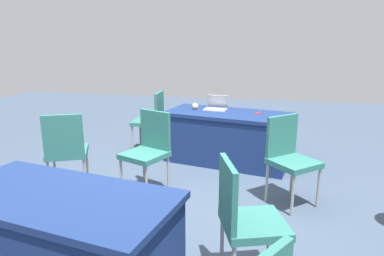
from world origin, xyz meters
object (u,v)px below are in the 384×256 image
object	(u,v)px
chair_near_front	(66,148)
chair_back_row	(152,118)
table_foreground	(228,137)
chair_tucked_left	(148,147)
chair_tucked_right	(245,216)
laptop_silver	(216,107)
yarn_ball	(195,106)
chair_aisle	(289,155)
scissors_red	(258,113)
table_mid_left	(62,243)

from	to	relation	value
chair_near_front	chair_back_row	size ratio (longest dim) A/B	1.02
table_foreground	chair_tucked_left	world-z (taller)	chair_tucked_left
chair_tucked_right	laptop_silver	world-z (taller)	same
table_foreground	yarn_ball	size ratio (longest dim) A/B	20.22
chair_aisle	scissors_red	distance (m)	1.27
table_mid_left	chair_back_row	world-z (taller)	chair_back_row
chair_back_row	laptop_silver	world-z (taller)	chair_back_row
chair_tucked_left	laptop_silver	distance (m)	1.56
chair_tucked_right	scissors_red	world-z (taller)	chair_tucked_right
table_foreground	yarn_ball	xyz separation A→B (m)	(0.52, -0.13, 0.42)
chair_aisle	chair_near_front	bearing A→B (deg)	-34.21
chair_back_row	yarn_ball	size ratio (longest dim) A/B	10.28
chair_tucked_left	yarn_ball	size ratio (longest dim) A/B	10.23
chair_tucked_left	chair_tucked_right	world-z (taller)	chair_tucked_left
table_foreground	laptop_silver	world-z (taller)	laptop_silver
chair_near_front	scissors_red	world-z (taller)	chair_near_front
table_mid_left	chair_tucked_right	world-z (taller)	chair_tucked_right
chair_aisle	chair_tucked_right	bearing A→B (deg)	32.56
chair_tucked_left	chair_back_row	distance (m)	1.54
table_foreground	table_mid_left	size ratio (longest dim) A/B	1.09
chair_near_front	table_foreground	bearing A→B (deg)	17.78
chair_tucked_left	chair_tucked_right	xyz separation A→B (m)	(-1.19, 1.34, -0.01)
chair_aisle	chair_back_row	world-z (taller)	chair_back_row
chair_back_row	scissors_red	bearing A→B (deg)	-99.40
chair_tucked_left	yarn_ball	bearing A→B (deg)	-78.37
chair_near_front	chair_back_row	distance (m)	1.80
chair_tucked_right	chair_back_row	distance (m)	3.26
table_foreground	scissors_red	bearing A→B (deg)	-176.24
table_foreground	chair_tucked_left	bearing A→B (deg)	58.06
table_mid_left	scissors_red	distance (m)	3.24
scissors_red	laptop_silver	bearing A→B (deg)	-78.48
chair_tucked_right	yarn_ball	world-z (taller)	chair_tucked_right
yarn_ball	scissors_red	bearing A→B (deg)	173.56
laptop_silver	yarn_ball	xyz separation A→B (m)	(0.31, 0.05, 0.01)
chair_near_front	chair_aisle	distance (m)	2.47
table_mid_left	laptop_silver	bearing A→B (deg)	-101.20
table_foreground	chair_tucked_left	xyz separation A→B (m)	(0.78, 1.25, 0.18)
chair_near_front	laptop_silver	xyz separation A→B (m)	(-1.44, -1.71, 0.21)
table_foreground	chair_tucked_left	size ratio (longest dim) A/B	1.98
table_foreground	chair_aisle	xyz separation A→B (m)	(-0.79, 1.17, 0.18)
table_mid_left	laptop_silver	world-z (taller)	laptop_silver
chair_back_row	laptop_silver	size ratio (longest dim) A/B	2.81
chair_near_front	chair_aisle	bearing A→B (deg)	-16.51
chair_tucked_right	chair_aisle	distance (m)	1.47
chair_tucked_right	yarn_ball	xyz separation A→B (m)	(0.93, -2.72, 0.25)
chair_near_front	chair_tucked_left	xyz separation A→B (m)	(-0.88, -0.28, -0.02)
chair_tucked_left	yarn_ball	xyz separation A→B (m)	(-0.26, -1.38, 0.23)
laptop_silver	scissors_red	world-z (taller)	laptop_silver
chair_near_front	yarn_ball	distance (m)	2.02
laptop_silver	scissors_red	size ratio (longest dim) A/B	1.90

